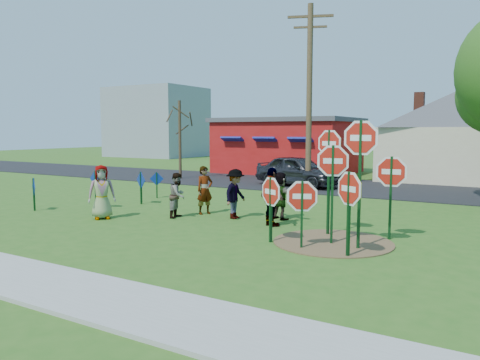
% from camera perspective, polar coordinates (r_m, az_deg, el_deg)
% --- Properties ---
extents(ground, '(120.00, 120.00, 0.00)m').
position_cam_1_polar(ground, '(15.76, -3.20, -4.95)').
color(ground, '#2E5E1B').
rests_on(ground, ground).
extents(sidewalk, '(22.00, 1.80, 0.08)m').
position_cam_1_polar(sidewalk, '(10.70, -25.46, -10.60)').
color(sidewalk, '#9E9E99').
rests_on(sidewalk, ground).
extents(road, '(120.00, 7.50, 0.04)m').
position_cam_1_polar(road, '(26.01, 10.98, -0.67)').
color(road, black).
rests_on(road, ground).
extents(dirt_patch, '(3.20, 3.20, 0.03)m').
position_cam_1_polar(dirt_patch, '(12.91, 11.25, -7.45)').
color(dirt_patch, brown).
rests_on(dirt_patch, ground).
extents(red_building, '(9.40, 7.69, 3.90)m').
position_cam_1_polar(red_building, '(33.94, 5.94, 4.23)').
color(red_building, '#A31210').
rests_on(red_building, ground).
extents(cream_house, '(9.40, 9.40, 6.50)m').
position_cam_1_polar(cream_house, '(31.03, 24.86, 5.32)').
color(cream_house, beige).
rests_on(cream_house, ground).
extents(distant_building, '(10.00, 8.00, 8.00)m').
position_cam_1_polar(distant_building, '(56.37, -10.10, 6.93)').
color(distant_building, '#8C939E').
rests_on(distant_building, ground).
extents(stop_sign_a, '(0.96, 0.50, 1.91)m').
position_cam_1_polar(stop_sign_a, '(12.53, 3.79, -1.96)').
color(stop_sign_a, '#103B18').
rests_on(stop_sign_a, ground).
extents(stop_sign_b, '(1.02, 0.29, 3.17)m').
position_cam_1_polar(stop_sign_b, '(13.54, 10.82, 3.04)').
color(stop_sign_b, '#103B18').
rests_on(stop_sign_b, ground).
extents(stop_sign_c, '(1.20, 0.08, 3.42)m').
position_cam_1_polar(stop_sign_c, '(12.04, 14.47, 3.07)').
color(stop_sign_c, '#103B18').
rests_on(stop_sign_c, ground).
extents(stop_sign_d, '(1.15, 0.11, 2.46)m').
position_cam_1_polar(stop_sign_d, '(13.46, 17.95, 0.29)').
color(stop_sign_d, '#103B18').
rests_on(stop_sign_d, ground).
extents(stop_sign_e, '(0.98, 0.47, 1.89)m').
position_cam_1_polar(stop_sign_e, '(11.94, 7.56, -2.50)').
color(stop_sign_e, '#103B18').
rests_on(stop_sign_e, ground).
extents(stop_sign_f, '(0.95, 0.61, 2.20)m').
position_cam_1_polar(stop_sign_f, '(11.29, 13.17, -1.68)').
color(stop_sign_f, '#103B18').
rests_on(stop_sign_f, ground).
extents(stop_sign_g, '(1.10, 0.29, 2.78)m').
position_cam_1_polar(stop_sign_g, '(12.46, 11.23, 1.04)').
color(stop_sign_g, '#103B18').
rests_on(stop_sign_g, ground).
extents(blue_diamond_a, '(0.62, 0.35, 1.25)m').
position_cam_1_polar(blue_diamond_a, '(19.17, -23.84, -1.19)').
color(blue_diamond_a, '#103B18').
rests_on(blue_diamond_a, ground).
extents(blue_diamond_b, '(0.68, 0.10, 1.50)m').
position_cam_1_polar(blue_diamond_b, '(18.82, -17.18, -0.53)').
color(blue_diamond_b, '#103B18').
rests_on(blue_diamond_b, ground).
extents(blue_diamond_c, '(0.68, 0.27, 1.35)m').
position_cam_1_polar(blue_diamond_c, '(19.58, -11.98, -0.48)').
color(blue_diamond_c, '#103B18').
rests_on(blue_diamond_c, ground).
extents(blue_diamond_d, '(0.53, 0.35, 1.18)m').
position_cam_1_polar(blue_diamond_d, '(21.21, -10.11, -0.23)').
color(blue_diamond_d, '#103B18').
rests_on(blue_diamond_d, ground).
extents(person_a, '(1.03, 1.07, 1.85)m').
position_cam_1_polar(person_a, '(16.58, -16.51, -1.42)').
color(person_a, navy).
rests_on(person_a, ground).
extents(person_b, '(0.65, 0.75, 1.74)m').
position_cam_1_polar(person_b, '(16.88, -4.32, -1.25)').
color(person_b, '#237170').
rests_on(person_b, ground).
extents(person_c, '(0.74, 0.87, 1.55)m').
position_cam_1_polar(person_c, '(16.34, -7.59, -1.84)').
color(person_c, brown).
rests_on(person_c, ground).
extents(person_d, '(0.65, 1.11, 1.70)m').
position_cam_1_polar(person_d, '(15.95, -0.58, -1.71)').
color(person_d, '#323237').
rests_on(person_d, ground).
extents(person_e, '(1.17, 0.93, 1.86)m').
position_cam_1_polar(person_e, '(14.69, 3.90, -2.08)').
color(person_e, '#4A2B55').
rests_on(person_e, ground).
extents(person_f, '(1.57, 0.99, 1.62)m').
position_cam_1_polar(person_f, '(15.90, 4.92, -1.92)').
color(person_f, '#20522B').
rests_on(person_f, ground).
extents(suv, '(5.15, 2.99, 1.65)m').
position_cam_1_polar(suv, '(25.33, 7.10, 1.14)').
color(suv, '#313136').
rests_on(suv, road).
extents(utility_pole, '(2.15, 0.92, 9.24)m').
position_cam_1_polar(utility_pole, '(24.13, 8.45, 10.39)').
color(utility_pole, '#4C3823').
rests_on(utility_pole, ground).
extents(bare_tree_west, '(1.80, 1.80, 4.87)m').
position_cam_1_polar(bare_tree_west, '(29.45, -7.35, 6.26)').
color(bare_tree_west, '#382819').
rests_on(bare_tree_west, ground).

